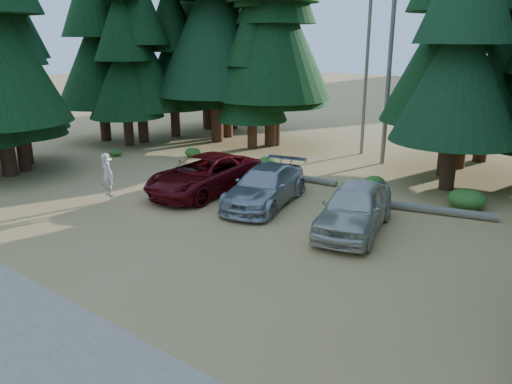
% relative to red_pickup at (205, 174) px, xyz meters
% --- Properties ---
extents(ground, '(160.00, 160.00, 0.00)m').
position_rel_red_pickup_xyz_m(ground, '(3.18, -4.55, -0.82)').
color(ground, '#A98647').
rests_on(ground, ground).
extents(forest_belt_north, '(36.00, 7.00, 22.00)m').
position_rel_red_pickup_xyz_m(forest_belt_north, '(3.18, 10.45, -0.82)').
color(forest_belt_north, black).
rests_on(forest_belt_north, ground).
extents(forest_belt_west, '(6.00, 22.00, 22.00)m').
position_rel_red_pickup_xyz_m(forest_belt_west, '(-12.32, -0.55, -0.82)').
color(forest_belt_west, black).
rests_on(forest_belt_west, ground).
extents(snag_front, '(0.24, 0.24, 12.00)m').
position_rel_red_pickup_xyz_m(snag_front, '(3.98, 9.95, 5.18)').
color(snag_front, '#6B6456').
rests_on(snag_front, ground).
extents(snag_back, '(0.20, 0.20, 10.00)m').
position_rel_red_pickup_xyz_m(snag_back, '(1.98, 11.45, 4.18)').
color(snag_back, '#6B6456').
rests_on(snag_back, ground).
extents(red_pickup, '(3.00, 6.05, 1.65)m').
position_rel_red_pickup_xyz_m(red_pickup, '(0.00, 0.00, 0.00)').
color(red_pickup, '#55070C').
rests_on(red_pickup, ground).
extents(silver_minivan_center, '(3.35, 5.67, 1.54)m').
position_rel_red_pickup_xyz_m(silver_minivan_center, '(3.12, 0.28, -0.05)').
color(silver_minivan_center, '#9EA0A5').
rests_on(silver_minivan_center, ground).
extents(silver_minivan_right, '(3.16, 5.40, 1.73)m').
position_rel_red_pickup_xyz_m(silver_minivan_right, '(7.41, -0.18, 0.04)').
color(silver_minivan_right, beige).
rests_on(silver_minivan_right, ground).
extents(frisbee_player, '(0.71, 0.53, 1.79)m').
position_rel_red_pickup_xyz_m(frisbee_player, '(-1.71, -3.87, 0.53)').
color(frisbee_player, beige).
rests_on(frisbee_player, ground).
extents(log_left, '(4.64, 0.63, 0.33)m').
position_rel_red_pickup_xyz_m(log_left, '(1.26, 2.45, -0.66)').
color(log_left, '#6B6456').
rests_on(log_left, ground).
extents(log_mid, '(3.52, 0.49, 0.29)m').
position_rel_red_pickup_xyz_m(log_mid, '(2.49, 4.21, -0.68)').
color(log_mid, '#6B6456').
rests_on(log_mid, ground).
extents(log_right, '(4.98, 1.54, 0.32)m').
position_rel_red_pickup_xyz_m(log_right, '(8.88, 3.31, -0.66)').
color(log_right, '#6B6456').
rests_on(log_right, ground).
extents(shrub_far_left, '(0.92, 0.92, 0.51)m').
position_rel_red_pickup_xyz_m(shrub_far_left, '(-5.45, 4.71, -0.57)').
color(shrub_far_left, '#31661E').
rests_on(shrub_far_left, ground).
extents(shrub_left, '(0.74, 0.74, 0.41)m').
position_rel_red_pickup_xyz_m(shrub_left, '(2.16, 3.82, -0.62)').
color(shrub_left, '#31661E').
rests_on(shrub_left, ground).
extents(shrub_center_left, '(1.08, 1.08, 0.59)m').
position_rel_red_pickup_xyz_m(shrub_center_left, '(-0.47, 5.33, -0.53)').
color(shrub_center_left, '#31661E').
rests_on(shrub_center_left, ground).
extents(shrub_center_right, '(0.91, 0.91, 0.50)m').
position_rel_red_pickup_xyz_m(shrub_center_right, '(5.62, 5.45, -0.57)').
color(shrub_center_right, '#31661E').
rests_on(shrub_center_right, ground).
extents(shrub_right, '(0.76, 0.76, 0.42)m').
position_rel_red_pickup_xyz_m(shrub_right, '(5.46, 2.73, -0.62)').
color(shrub_right, '#31661E').
rests_on(shrub_right, ground).
extents(shrub_far_right, '(1.49, 1.49, 0.82)m').
position_rel_red_pickup_xyz_m(shrub_far_right, '(9.91, 4.75, -0.41)').
color(shrub_far_right, '#31661E').
rests_on(shrub_far_right, ground).
extents(shrub_edge_west, '(0.72, 0.72, 0.39)m').
position_rel_red_pickup_xyz_m(shrub_edge_west, '(-9.15, 2.05, -0.63)').
color(shrub_edge_west, '#31661E').
rests_on(shrub_edge_west, ground).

